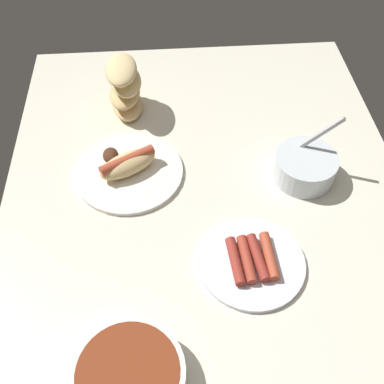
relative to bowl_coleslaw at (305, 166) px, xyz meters
The scene contains 6 objects.
ground_plane 23.96cm from the bowl_coleslaw, 106.54° to the left, with size 120.00×90.00×3.00cm, color silver.
bowl_coleslaw is the anchor object (origin of this frame).
bread_stack 48.26cm from the bowl_coleslaw, 56.80° to the left, with size 13.81×9.37×14.40cm.
plate_sausages 26.92cm from the bowl_coleslaw, 145.11° to the left, with size 21.05×21.05×3.06cm.
bowl_chili 57.71cm from the bowl_coleslaw, 137.66° to the left, with size 18.56×18.56×4.90cm.
plate_hotdog_assembled 40.04cm from the bowl_coleslaw, 84.32° to the left, with size 24.82×24.82×5.61cm.
Camera 1 is at (-60.06, 8.00, 78.05)cm, focal length 42.43 mm.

